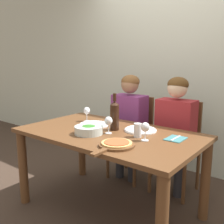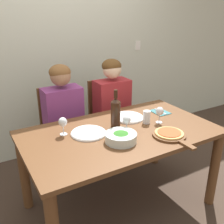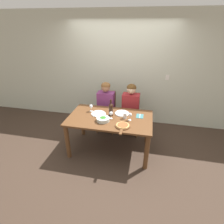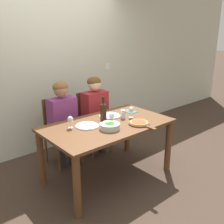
{
  "view_description": "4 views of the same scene",
  "coord_description": "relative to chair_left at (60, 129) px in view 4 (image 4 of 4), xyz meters",
  "views": [
    {
      "loc": [
        1.41,
        -1.77,
        1.4
      ],
      "look_at": [
        0.04,
        -0.01,
        0.96
      ],
      "focal_mm": 42.0,
      "sensor_mm": 36.0,
      "label": 1
    },
    {
      "loc": [
        -1.06,
        -1.68,
        1.73
      ],
      "look_at": [
        -0.05,
        0.05,
        0.93
      ],
      "focal_mm": 42.0,
      "sensor_mm": 36.0,
      "label": 2
    },
    {
      "loc": [
        0.65,
        -2.9,
        2.42
      ],
      "look_at": [
        0.01,
        0.13,
        0.82
      ],
      "focal_mm": 28.0,
      "sensor_mm": 36.0,
      "label": 3
    },
    {
      "loc": [
        -1.99,
        -2.42,
        1.94
      ],
      "look_at": [
        0.14,
        0.08,
        0.87
      ],
      "focal_mm": 42.0,
      "sensor_mm": 36.0,
      "label": 4
    }
  ],
  "objects": [
    {
      "name": "pizza_on_board",
      "position": [
        0.54,
        -1.08,
        0.26
      ],
      "size": [
        0.27,
        0.41,
        0.04
      ],
      "color": "brown",
      "rests_on": "dining_table"
    },
    {
      "name": "wine_bottle",
      "position": [
        0.25,
        -0.71,
        0.39
      ],
      "size": [
        0.08,
        0.08,
        0.34
      ],
      "color": "black",
      "rests_on": "dining_table"
    },
    {
      "name": "wine_glass_left",
      "position": [
        -0.19,
        -0.62,
        0.35
      ],
      "size": [
        0.07,
        0.07,
        0.15
      ],
      "color": "silver",
      "rests_on": "dining_table"
    },
    {
      "name": "back_wall",
      "position": [
        0.25,
        0.56,
        0.83
      ],
      "size": [
        10.0,
        0.06,
        2.7
      ],
      "color": "beige",
      "rests_on": "ground"
    },
    {
      "name": "dinner_plate_left",
      "position": [
        -0.01,
        -0.71,
        0.26
      ],
      "size": [
        0.29,
        0.29,
        0.02
      ],
      "color": "white",
      "rests_on": "dining_table"
    },
    {
      "name": "wine_glass_centre",
      "position": [
        0.28,
        -0.84,
        0.35
      ],
      "size": [
        0.07,
        0.07,
        0.15
      ],
      "color": "silver",
      "rests_on": "dining_table"
    },
    {
      "name": "dining_table",
      "position": [
        0.25,
        -0.8,
        0.13
      ],
      "size": [
        1.62,
        0.94,
        0.77
      ],
      "color": "brown",
      "rests_on": "ground"
    },
    {
      "name": "person_woman",
      "position": [
        0.0,
        -0.11,
        0.23
      ],
      "size": [
        0.47,
        0.51,
        1.23
      ],
      "color": "#28282D",
      "rests_on": "ground"
    },
    {
      "name": "water_tumbler",
      "position": [
        0.54,
        -0.77,
        0.31
      ],
      "size": [
        0.07,
        0.07,
        0.12
      ],
      "color": "silver",
      "rests_on": "dining_table"
    },
    {
      "name": "wine_glass_right",
      "position": [
        0.64,
        -0.82,
        0.35
      ],
      "size": [
        0.07,
        0.07,
        0.15
      ],
      "color": "silver",
      "rests_on": "dining_table"
    },
    {
      "name": "broccoli_bowl",
      "position": [
        0.15,
        -0.96,
        0.29
      ],
      "size": [
        0.25,
        0.25,
        0.08
      ],
      "color": "silver",
      "rests_on": "dining_table"
    },
    {
      "name": "dinner_plate_right",
      "position": [
        0.46,
        -0.6,
        0.26
      ],
      "size": [
        0.29,
        0.29,
        0.02
      ],
      "color": "white",
      "rests_on": "dining_table"
    },
    {
      "name": "chair_right",
      "position": [
        0.57,
        0.0,
        0.0
      ],
      "size": [
        0.42,
        0.42,
        0.97
      ],
      "color": "brown",
      "rests_on": "ground"
    },
    {
      "name": "ground_plane",
      "position": [
        0.25,
        -0.8,
        -0.52
      ],
      "size": [
        40.0,
        40.0,
        0.0
      ],
      "primitive_type": "plane",
      "color": "#3D2D23"
    },
    {
      "name": "fork_on_napkin",
      "position": [
        0.82,
        -0.63,
        0.25
      ],
      "size": [
        0.14,
        0.18,
        0.01
      ],
      "color": "#387075",
      "rests_on": "dining_table"
    },
    {
      "name": "person_man",
      "position": [
        0.57,
        -0.11,
        0.23
      ],
      "size": [
        0.47,
        0.51,
        1.23
      ],
      "color": "#28282D",
      "rests_on": "ground"
    },
    {
      "name": "chair_left",
      "position": [
        0.0,
        0.0,
        0.0
      ],
      "size": [
        0.42,
        0.42,
        0.97
      ],
      "color": "brown",
      "rests_on": "ground"
    }
  ]
}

